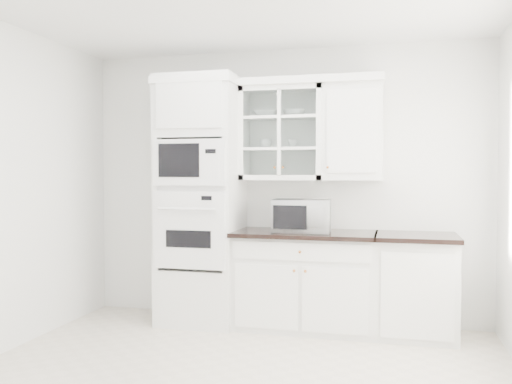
# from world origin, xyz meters

# --- Properties ---
(ground) EXTENTS (4.00, 3.50, 0.01)m
(ground) POSITION_xyz_m (0.00, 0.00, 0.01)
(ground) COLOR beige
(ground) RESTS_ON ground
(room_shell) EXTENTS (4.00, 3.50, 2.70)m
(room_shell) POSITION_xyz_m (0.00, 0.43, 1.78)
(room_shell) COLOR white
(room_shell) RESTS_ON ground
(oven_column) EXTENTS (0.76, 0.68, 2.40)m
(oven_column) POSITION_xyz_m (-0.75, 1.42, 1.20)
(oven_column) COLOR white
(oven_column) RESTS_ON ground
(base_cabinet_run) EXTENTS (1.32, 0.67, 0.92)m
(base_cabinet_run) POSITION_xyz_m (0.28, 1.45, 0.46)
(base_cabinet_run) COLOR white
(base_cabinet_run) RESTS_ON ground
(extra_base_cabinet) EXTENTS (0.72, 0.67, 0.92)m
(extra_base_cabinet) POSITION_xyz_m (1.28, 1.45, 0.46)
(extra_base_cabinet) COLOR white
(extra_base_cabinet) RESTS_ON ground
(upper_cabinet_glass) EXTENTS (0.80, 0.33, 0.90)m
(upper_cabinet_glass) POSITION_xyz_m (0.03, 1.58, 1.85)
(upper_cabinet_glass) COLOR white
(upper_cabinet_glass) RESTS_ON room_shell
(upper_cabinet_solid) EXTENTS (0.55, 0.33, 0.90)m
(upper_cabinet_solid) POSITION_xyz_m (0.71, 1.58, 1.85)
(upper_cabinet_solid) COLOR white
(upper_cabinet_solid) RESTS_ON room_shell
(crown_molding) EXTENTS (2.14, 0.38, 0.07)m
(crown_molding) POSITION_xyz_m (-0.07, 1.56, 2.33)
(crown_molding) COLOR white
(crown_molding) RESTS_ON room_shell
(countertop_microwave) EXTENTS (0.55, 0.46, 0.30)m
(countertop_microwave) POSITION_xyz_m (0.25, 1.40, 1.07)
(countertop_microwave) COLOR white
(countertop_microwave) RESTS_ON base_cabinet_run
(bowl_a) EXTENTS (0.27, 0.27, 0.06)m
(bowl_a) POSITION_xyz_m (-0.13, 1.57, 2.04)
(bowl_a) COLOR white
(bowl_a) RESTS_ON upper_cabinet_glass
(bowl_b) EXTENTS (0.23, 0.23, 0.07)m
(bowl_b) POSITION_xyz_m (0.14, 1.58, 2.04)
(bowl_b) COLOR white
(bowl_b) RESTS_ON upper_cabinet_glass
(cup_a) EXTENTS (0.13, 0.13, 0.09)m
(cup_a) POSITION_xyz_m (-0.14, 1.60, 1.76)
(cup_a) COLOR white
(cup_a) RESTS_ON upper_cabinet_glass
(cup_b) EXTENTS (0.09, 0.09, 0.08)m
(cup_b) POSITION_xyz_m (0.13, 1.58, 1.75)
(cup_b) COLOR white
(cup_b) RESTS_ON upper_cabinet_glass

